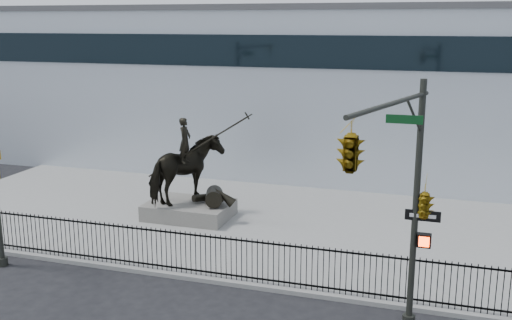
% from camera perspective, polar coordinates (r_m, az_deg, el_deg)
% --- Properties ---
extents(ground, '(120.00, 120.00, 0.00)m').
position_cam_1_polar(ground, '(19.59, -7.13, -12.59)').
color(ground, black).
rests_on(ground, ground).
extents(plaza, '(30.00, 12.00, 0.15)m').
position_cam_1_polar(plaza, '(25.60, -0.58, -6.02)').
color(plaza, gray).
rests_on(plaza, ground).
extents(building, '(44.00, 14.00, 9.00)m').
position_cam_1_polar(building, '(36.97, 5.75, 6.89)').
color(building, silver).
rests_on(building, ground).
extents(picket_fence, '(22.10, 0.10, 1.50)m').
position_cam_1_polar(picket_fence, '(20.27, -5.72, -8.86)').
color(picket_fence, black).
rests_on(picket_fence, plaza).
extents(statue_plinth, '(3.59, 2.48, 0.67)m').
position_cam_1_polar(statue_plinth, '(26.14, -6.38, -4.75)').
color(statue_plinth, '#625F5A').
rests_on(statue_plinth, plaza).
extents(equestrian_statue, '(4.58, 2.84, 3.88)m').
position_cam_1_polar(equestrian_statue, '(25.63, -6.34, -1.06)').
color(equestrian_statue, black).
rests_on(equestrian_statue, statue_plinth).
extents(traffic_signal_right, '(2.17, 6.86, 7.00)m').
position_cam_1_polar(traffic_signal_right, '(14.47, 12.71, -1.67)').
color(traffic_signal_right, '#282A24').
rests_on(traffic_signal_right, ground).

